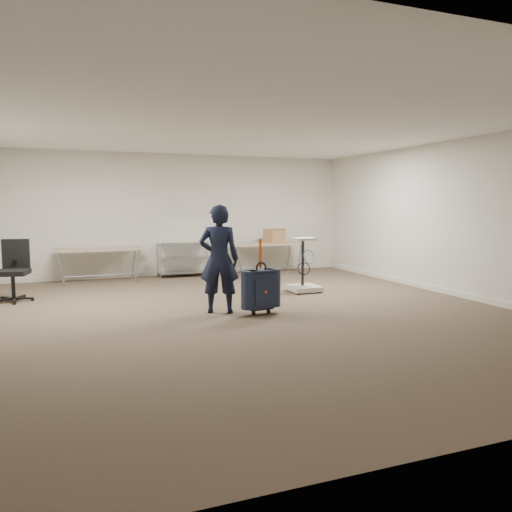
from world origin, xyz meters
name	(u,v)px	position (x,y,z in m)	size (l,w,h in m)	color
ground	(248,314)	(0.00, 0.00, 0.00)	(9.00, 9.00, 0.00)	#4C3F2E
room_shell	(221,295)	(0.00, 1.38, 0.05)	(8.00, 9.00, 9.00)	beige
folding_table_left	(99,251)	(-1.90, 3.95, 0.68)	(1.80, 0.75, 0.73)	#9C7C5F
folding_table_right	(266,245)	(1.90, 3.95, 0.68)	(1.80, 0.75, 0.73)	#9C7C5F
wire_shelf	(185,257)	(0.00, 4.20, 0.44)	(1.22, 0.47, 0.80)	silver
person	(219,259)	(-0.39, 0.22, 0.83)	(0.60, 0.40, 1.65)	black
suitcase	(261,289)	(0.16, -0.14, 0.39)	(0.45, 0.31, 1.14)	#151F30
office_chair	(14,283)	(-3.40, 2.37, 0.32)	(0.64, 0.64, 1.06)	black
equipment_cart	(304,278)	(1.65, 1.40, 0.27)	(0.56, 0.56, 1.03)	beige
cardboard_box	(274,236)	(2.14, 3.99, 0.90)	(0.44, 0.33, 0.33)	#A0724A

